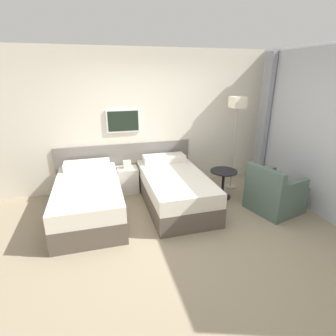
{
  "coord_description": "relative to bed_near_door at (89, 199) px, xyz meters",
  "views": [
    {
      "loc": [
        -1.04,
        -3.18,
        2.25
      ],
      "look_at": [
        0.08,
        0.84,
        0.73
      ],
      "focal_mm": 28.0,
      "sensor_mm": 36.0,
      "label": 1
    }
  ],
  "objects": [
    {
      "name": "ground_plane",
      "position": [
        1.26,
        -0.91,
        -0.3
      ],
      "size": [
        16.0,
        16.0,
        0.0
      ],
      "primitive_type": "plane",
      "color": "gray"
    },
    {
      "name": "wall_headboard",
      "position": [
        1.22,
        1.03,
        1.0
      ],
      "size": [
        10.0,
        0.1,
        2.7
      ],
      "color": "beige",
      "rests_on": "ground_plane"
    },
    {
      "name": "armchair",
      "position": [
        3.05,
        -0.68,
        -0.01
      ],
      "size": [
        0.92,
        0.9,
        0.83
      ],
      "rotation": [
        0.0,
        0.0,
        1.83
      ],
      "color": "#4C6056",
      "rests_on": "ground_plane"
    },
    {
      "name": "bed_near_window",
      "position": [
        1.47,
        0.0,
        0.0
      ],
      "size": [
        1.03,
        1.94,
        0.71
      ],
      "color": "brown",
      "rests_on": "ground_plane"
    },
    {
      "name": "floor_lamp",
      "position": [
        2.82,
        0.4,
        1.26
      ],
      "size": [
        0.26,
        0.26,
        1.84
      ],
      "color": "#9E9993",
      "rests_on": "ground_plane"
    },
    {
      "name": "bed_near_door",
      "position": [
        0.0,
        0.0,
        0.0
      ],
      "size": [
        1.03,
        1.94,
        0.71
      ],
      "color": "brown",
      "rests_on": "ground_plane"
    },
    {
      "name": "nightstand",
      "position": [
        0.74,
        0.75,
        -0.03
      ],
      "size": [
        0.39,
        0.34,
        0.65
      ],
      "color": "beige",
      "rests_on": "ground_plane"
    },
    {
      "name": "side_table",
      "position": [
        2.44,
        0.01,
        0.08
      ],
      "size": [
        0.5,
        0.5,
        0.54
      ],
      "color": "black",
      "rests_on": "ground_plane"
    }
  ]
}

